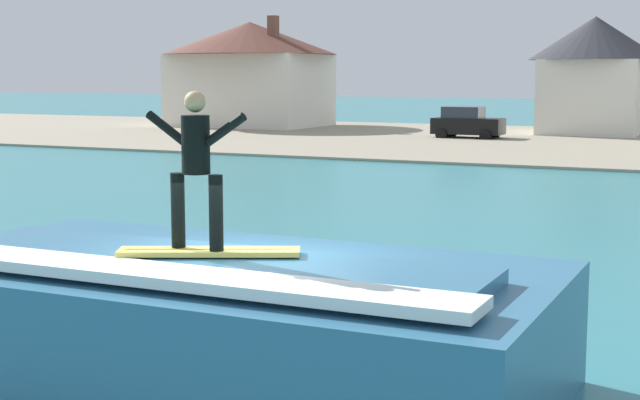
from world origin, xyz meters
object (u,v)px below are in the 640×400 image
Objects in this scene: surfboard at (209,252)px; surfer at (196,161)px; wave_crest at (222,323)px; car_near_shore at (467,123)px; house_small_cottage at (594,68)px; house_with_chimney at (250,66)px.

surfboard is 1.04m from surfer.
car_near_shore is (-9.49, 42.33, 0.15)m from wave_crest.
surfboard is 1.14× the size of surfer.
surfboard is 43.73m from car_near_shore.
car_near_shore is 0.50× the size of house_small_cottage.
surfboard is 49.55m from house_small_cottage.
house_with_chimney is (-26.50, 47.94, 2.47)m from surfboard.
house_small_cottage reaches higher than wave_crest.
surfboard is 54.83m from house_with_chimney.
surfboard reaches higher than wave_crest.
surfer reaches higher than surfboard.
wave_crest is 43.38m from car_near_shore.
car_near_shore is (-9.42, 42.72, -1.81)m from surfer.
surfer is (-0.07, -0.39, 1.96)m from wave_crest.
surfer is at bearing -61.20° from house_with_chimney.
surfboard is (0.05, -0.34, 0.92)m from wave_crest.
house_with_chimney reaches higher than wave_crest.
surfboard is at bearing -61.06° from house_with_chimney.
house_small_cottage reaches higher than car_near_shore.
wave_crest is 49.25m from house_small_cottage.
car_near_shore reaches higher than wave_crest.
house_small_cottage is at bearing 3.55° from house_with_chimney.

